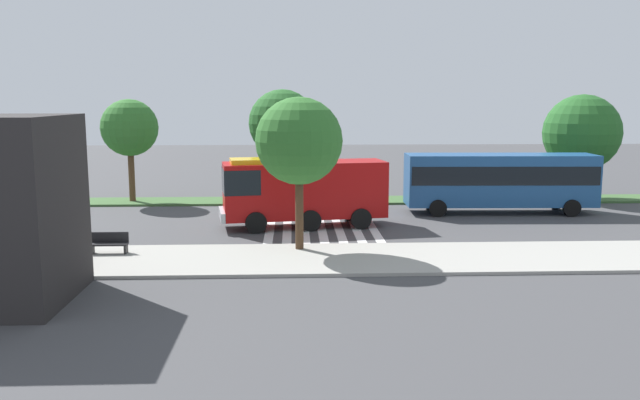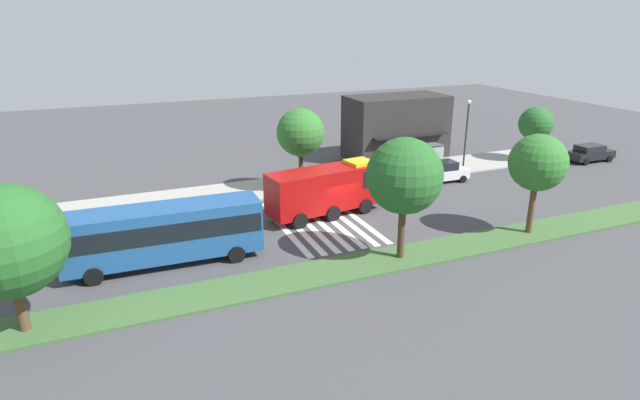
# 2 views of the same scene
# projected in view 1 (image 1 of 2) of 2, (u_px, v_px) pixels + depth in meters

# --- Properties ---
(ground_plane) EXTENTS (120.00, 120.00, 0.00)m
(ground_plane) POSITION_uv_depth(u_px,v_px,m) (288.00, 223.00, 35.90)
(ground_plane) COLOR #424244
(sidewalk) EXTENTS (60.00, 5.25, 0.14)m
(sidewalk) POSITION_uv_depth(u_px,v_px,m) (287.00, 259.00, 27.55)
(sidewalk) COLOR #9E9B93
(sidewalk) RESTS_ON ground_plane
(median_strip) EXTENTS (60.00, 3.00, 0.14)m
(median_strip) POSITION_uv_depth(u_px,v_px,m) (289.00, 201.00, 43.11)
(median_strip) COLOR #3D6033
(median_strip) RESTS_ON ground_plane
(crosswalk) EXTENTS (5.85, 10.48, 0.01)m
(crosswalk) POSITION_uv_depth(u_px,v_px,m) (320.00, 222.00, 35.97)
(crosswalk) COLOR silver
(crosswalk) RESTS_ON ground_plane
(fire_truck) EXTENTS (9.01, 3.83, 3.69)m
(fire_truck) POSITION_uv_depth(u_px,v_px,m) (299.00, 189.00, 34.48)
(fire_truck) COLOR #A50C0C
(fire_truck) RESTS_ON ground_plane
(parked_car_west) EXTENTS (4.28, 2.10, 1.82)m
(parked_car_west) POSITION_uv_depth(u_px,v_px,m) (36.00, 224.00, 30.71)
(parked_car_west) COLOR silver
(parked_car_west) RESTS_ON ground_plane
(transit_bus) EXTENTS (11.16, 3.12, 3.50)m
(transit_bus) POSITION_uv_depth(u_px,v_px,m) (500.00, 178.00, 38.67)
(transit_bus) COLOR navy
(transit_bus) RESTS_ON ground_plane
(bus_stop_shelter) EXTENTS (3.50, 1.40, 2.46)m
(bus_stop_shelter) POSITION_uv_depth(u_px,v_px,m) (13.00, 214.00, 27.89)
(bus_stop_shelter) COLOR #4C4C51
(bus_stop_shelter) RESTS_ON sidewalk
(bench_near_shelter) EXTENTS (1.60, 0.50, 0.90)m
(bench_near_shelter) POSITION_uv_depth(u_px,v_px,m) (109.00, 243.00, 28.26)
(bench_near_shelter) COLOR black
(bench_near_shelter) RESTS_ON sidewalk
(sidewalk_tree_west) EXTENTS (3.83, 3.83, 6.72)m
(sidewalk_tree_west) POSITION_uv_depth(u_px,v_px,m) (299.00, 142.00, 28.42)
(sidewalk_tree_west) COLOR #47301E
(sidewalk_tree_west) RESTS_ON sidewalk
(median_tree_far_west) EXTENTS (5.05, 5.05, 6.90)m
(median_tree_far_west) POSITION_uv_depth(u_px,v_px,m) (582.00, 133.00, 43.22)
(median_tree_far_west) COLOR #513823
(median_tree_far_west) RESTS_ON median_strip
(median_tree_west) EXTENTS (4.39, 4.39, 7.22)m
(median_tree_west) POSITION_uv_depth(u_px,v_px,m) (282.00, 124.00, 42.31)
(median_tree_west) COLOR #47301E
(median_tree_west) RESTS_ON median_strip
(median_tree_center) EXTENTS (3.66, 3.66, 6.59)m
(median_tree_center) POSITION_uv_depth(u_px,v_px,m) (130.00, 128.00, 41.95)
(median_tree_center) COLOR #513823
(median_tree_center) RESTS_ON median_strip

